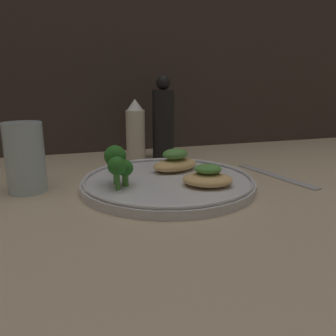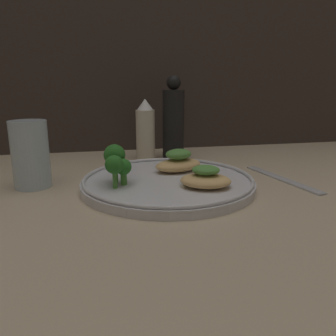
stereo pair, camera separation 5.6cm
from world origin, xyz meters
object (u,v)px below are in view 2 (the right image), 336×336
Objects in this scene: broccoli_bunch at (116,161)px; pepper_grinder at (173,121)px; sauce_bottle at (145,131)px; drinking_glass at (30,155)px; plate at (168,181)px.

broccoli_bunch is 28.48cm from pepper_grinder.
broccoli_bunch is at bearing -121.81° from pepper_grinder.
sauce_bottle is 1.23× the size of drinking_glass.
drinking_glass is (-22.26, -17.90, -1.01)cm from sauce_bottle.
pepper_grinder is at bearing 74.91° from plate.
plate is at bearing -105.09° from pepper_grinder.
sauce_bottle is at bearing 38.80° from drinking_glass.
sauce_bottle is at bearing 180.00° from pepper_grinder.
sauce_bottle reaches higher than broccoli_bunch.
pepper_grinder is at bearing 58.19° from broccoli_bunch.
plate is 1.53× the size of pepper_grinder.
plate is 24.91cm from pepper_grinder.
drinking_glass is at bearing 156.54° from broccoli_bunch.
broccoli_bunch is at bearing -172.33° from plate.
pepper_grinder reaches higher than plate.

